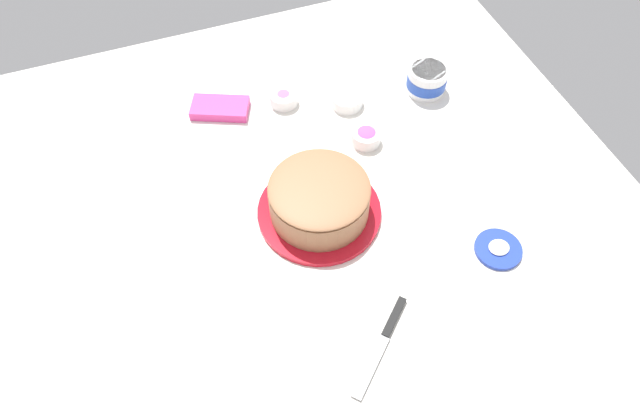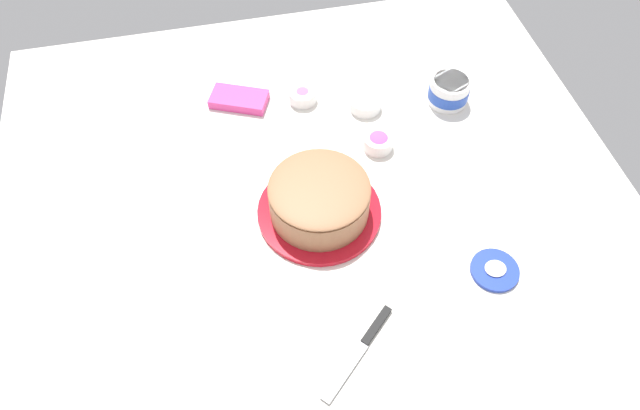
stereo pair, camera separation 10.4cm
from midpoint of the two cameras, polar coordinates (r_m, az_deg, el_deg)
ground_plane at (r=1.34m, az=2.15°, el=-0.96°), size 1.54×1.54×0.00m
frosted_cake at (r=1.29m, az=2.43°, el=0.25°), size 0.29×0.29×0.11m
frosting_tub at (r=1.61m, az=14.76°, el=11.07°), size 0.11×0.11×0.07m
frosting_tub_lid at (r=1.32m, az=19.42°, el=-6.35°), size 0.11×0.11×0.02m
spreading_knife at (r=1.18m, az=7.02°, el=-13.90°), size 0.19×0.17×0.01m
sprinkle_bowl_pink at (r=1.57m, az=0.15°, el=10.95°), size 0.08×0.08×0.04m
sprinkle_bowl_orange at (r=1.56m, az=6.54°, el=10.08°), size 0.09×0.09×0.03m
sprinkle_bowl_rainbow at (r=1.46m, az=7.95°, el=6.28°), size 0.08×0.08×0.04m
candy_box_lower at (r=1.58m, az=-6.29°, el=10.48°), size 0.17×0.13×0.03m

